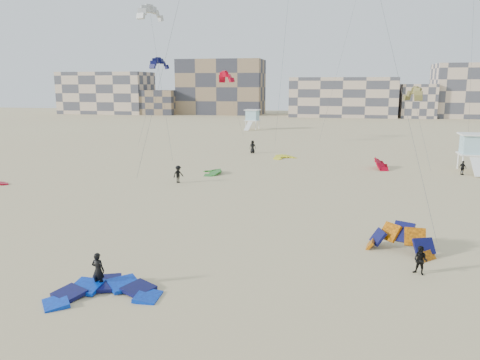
% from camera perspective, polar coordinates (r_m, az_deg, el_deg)
% --- Properties ---
extents(ground, '(320.00, 320.00, 0.00)m').
position_cam_1_polar(ground, '(25.56, -9.77, -11.29)').
color(ground, tan).
rests_on(ground, ground).
extents(kite_ground_blue, '(6.26, 6.40, 1.42)m').
position_cam_1_polar(kite_ground_blue, '(23.74, -16.26, -13.45)').
color(kite_ground_blue, '#003ED7').
rests_on(kite_ground_blue, ground).
extents(kite_ground_orange, '(5.46, 5.40, 4.04)m').
position_cam_1_polar(kite_ground_orange, '(29.90, 18.79, -8.32)').
color(kite_ground_orange, orange).
rests_on(kite_ground_orange, ground).
extents(kite_ground_green, '(4.25, 4.10, 1.59)m').
position_cam_1_polar(kite_ground_green, '(52.85, -3.55, 0.79)').
color(kite_ground_green, '#22782E').
rests_on(kite_ground_green, ground).
extents(kite_ground_red_far, '(3.61, 3.55, 3.47)m').
position_cam_1_polar(kite_ground_red_far, '(58.24, 16.88, 1.32)').
color(kite_ground_red_far, '#B10227').
rests_on(kite_ground_red_far, ground).
extents(kite_ground_yellow, '(4.52, 4.54, 1.36)m').
position_cam_1_polar(kite_ground_yellow, '(63.97, 5.45, 2.65)').
color(kite_ground_yellow, '#FAFD25').
rests_on(kite_ground_yellow, ground).
extents(kitesurfer_main, '(0.69, 0.48, 1.83)m').
position_cam_1_polar(kitesurfer_main, '(24.36, -16.91, -10.50)').
color(kitesurfer_main, black).
rests_on(kitesurfer_main, ground).
extents(kitesurfer_b, '(0.95, 0.88, 1.55)m').
position_cam_1_polar(kitesurfer_b, '(26.69, 21.15, -9.14)').
color(kitesurfer_b, black).
rests_on(kitesurfer_b, ground).
extents(kitesurfer_c, '(1.23, 1.32, 1.79)m').
position_cam_1_polar(kitesurfer_c, '(48.04, -7.54, 0.71)').
color(kitesurfer_c, black).
rests_on(kitesurfer_c, ground).
extents(kitesurfer_d, '(0.85, 0.99, 1.59)m').
position_cam_1_polar(kitesurfer_d, '(57.38, 25.51, 1.35)').
color(kitesurfer_d, black).
rests_on(kitesurfer_d, ground).
extents(kitesurfer_e, '(1.07, 0.89, 1.87)m').
position_cam_1_polar(kitesurfer_e, '(68.47, 1.54, 4.07)').
color(kitesurfer_e, black).
rests_on(kitesurfer_e, ground).
extents(kite_fly_grey, '(5.65, 5.27, 18.20)m').
position_cam_1_polar(kite_fly_grey, '(59.51, -10.88, 19.22)').
color(kite_fly_grey, silver).
rests_on(kite_fly_grey, ground).
extents(kite_fly_olive, '(3.84, 7.79, 8.81)m').
position_cam_1_polar(kite_fly_olive, '(57.69, 20.38, 9.68)').
color(kite_fly_olive, brown).
rests_on(kite_fly_olive, ground).
extents(kite_fly_navy, '(4.50, 8.45, 13.18)m').
position_cam_1_polar(kite_fly_navy, '(75.84, -9.82, 13.71)').
color(kite_fly_navy, '#0A0A48').
rests_on(kite_fly_navy, ground).
extents(kite_fly_red, '(5.82, 5.21, 11.44)m').
position_cam_1_polar(kite_fly_red, '(81.98, -1.71, 12.33)').
color(kite_fly_red, '#B10227').
rests_on(kite_fly_red, ground).
extents(lifeguard_tower_near, '(3.14, 5.95, 4.35)m').
position_cam_1_polar(lifeguard_tower_near, '(60.30, 26.46, 3.02)').
color(lifeguard_tower_near, white).
rests_on(lifeguard_tower_near, ground).
extents(lifeguard_tower_far, '(3.52, 6.25, 4.40)m').
position_cam_1_polar(lifeguard_tower_far, '(105.16, 1.52, 7.38)').
color(lifeguard_tower_far, white).
rests_on(lifeguard_tower_far, ground).
extents(condo_west_a, '(30.00, 15.00, 14.00)m').
position_cam_1_polar(condo_west_a, '(171.14, -15.94, 10.17)').
color(condo_west_a, '#CAAF94').
rests_on(condo_west_a, ground).
extents(condo_west_b, '(28.00, 14.00, 18.00)m').
position_cam_1_polar(condo_west_b, '(160.63, -2.28, 11.25)').
color(condo_west_b, '#856D50').
rests_on(condo_west_b, ground).
extents(condo_mid, '(32.00, 16.00, 12.00)m').
position_cam_1_polar(condo_mid, '(151.90, 12.37, 9.85)').
color(condo_mid, '#CAAF94').
rests_on(condo_mid, ground).
extents(condo_east, '(26.00, 14.00, 16.00)m').
position_cam_1_polar(condo_east, '(159.25, 27.15, 9.65)').
color(condo_east, '#CAAF94').
rests_on(condo_east, ground).
extents(condo_fill_left, '(12.00, 10.00, 8.00)m').
position_cam_1_polar(condo_fill_left, '(161.11, -9.81, 9.31)').
color(condo_fill_left, '#856D50').
rests_on(condo_fill_left, ground).
extents(condo_fill_right, '(10.00, 10.00, 10.00)m').
position_cam_1_polar(condo_fill_right, '(151.69, 20.80, 8.99)').
color(condo_fill_right, '#CAAF94').
rests_on(condo_fill_right, ground).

